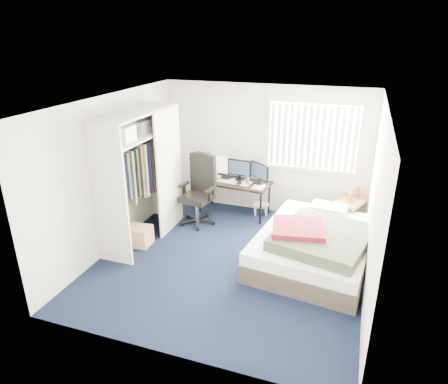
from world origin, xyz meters
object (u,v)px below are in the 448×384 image
(desk, at_px, (236,179))
(bed, at_px, (315,244))
(nightstand, at_px, (354,202))
(office_chair, at_px, (199,197))

(desk, relative_size, bed, 0.59)
(desk, bearing_deg, nightstand, 2.40)
(office_chair, bearing_deg, desk, 48.85)
(desk, bearing_deg, office_chair, -131.15)
(desk, height_order, bed, desk)
(desk, xyz_separation_m, bed, (1.73, -1.33, -0.41))
(desk, distance_m, nightstand, 2.23)
(office_chair, distance_m, nightstand, 2.83)
(bed, bearing_deg, desk, 142.39)
(office_chair, xyz_separation_m, nightstand, (2.74, 0.69, -0.00))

